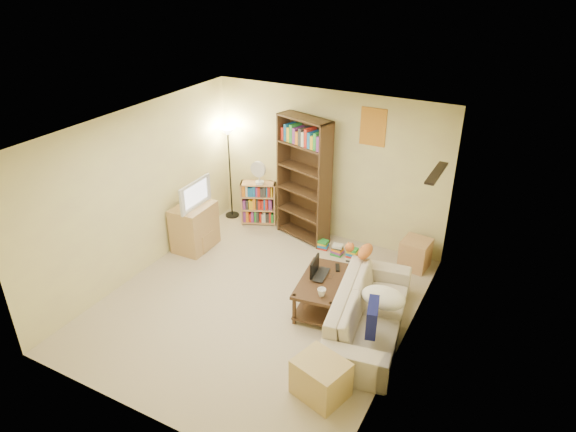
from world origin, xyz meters
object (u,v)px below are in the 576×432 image
at_px(sofa, 369,312).
at_px(coffee_table, 322,289).
at_px(laptop, 325,276).
at_px(desk_fan, 259,172).
at_px(tv_stand, 195,227).
at_px(television, 191,194).
at_px(floor_lamp, 229,147).
at_px(tabby_cat, 362,251).
at_px(short_bookshelf, 259,203).
at_px(side_table, 415,254).
at_px(mug, 322,292).
at_px(end_cabinet, 321,378).
at_px(tall_bookshelf, 304,177).

distance_m(sofa, coffee_table, 0.75).
height_order(laptop, desk_fan, desk_fan).
height_order(tv_stand, television, television).
xyz_separation_m(desk_fan, floor_lamp, (-0.62, 0.04, 0.33)).
distance_m(tv_stand, floor_lamp, 1.57).
bearing_deg(tabby_cat, floor_lamp, 158.52).
bearing_deg(coffee_table, tabby_cat, 52.56).
xyz_separation_m(tabby_cat, short_bookshelf, (-2.37, 1.16, -0.30)).
height_order(laptop, short_bookshelf, short_bookshelf).
relative_size(floor_lamp, side_table, 3.60).
relative_size(mug, tv_stand, 0.19).
height_order(mug, short_bookshelf, short_bookshelf).
bearing_deg(mug, desk_fan, 136.35).
height_order(floor_lamp, end_cabinet, floor_lamp).
bearing_deg(tv_stand, side_table, 16.77).
height_order(sofa, floor_lamp, floor_lamp).
distance_m(mug, floor_lamp, 3.55).
relative_size(mug, short_bookshelf, 0.18).
distance_m(short_bookshelf, floor_lamp, 1.11).
xyz_separation_m(tabby_cat, side_table, (0.51, 1.03, -0.46)).
relative_size(laptop, television, 0.52).
bearing_deg(mug, laptop, 108.78).
relative_size(tv_stand, short_bookshelf, 0.96).
distance_m(floor_lamp, side_table, 3.63).
bearing_deg(tv_stand, coffee_table, -12.84).
bearing_deg(tall_bookshelf, coffee_table, -39.27).
relative_size(coffee_table, side_table, 2.34).
bearing_deg(tabby_cat, mug, -101.97).
height_order(laptop, end_cabinet, laptop).
bearing_deg(side_table, sofa, -93.49).
xyz_separation_m(coffee_table, side_table, (0.84, 1.61, -0.07)).
bearing_deg(floor_lamp, tabby_cat, -21.48).
height_order(sofa, laptop, sofa).
relative_size(tv_stand, floor_lamp, 0.45).
bearing_deg(laptop, side_table, -35.58).
bearing_deg(side_table, coffee_table, -117.50).
relative_size(sofa, side_table, 4.71).
bearing_deg(side_table, short_bookshelf, 177.35).
xyz_separation_m(coffee_table, television, (-2.52, 0.51, 0.67)).
distance_m(coffee_table, end_cabinet, 1.56).
bearing_deg(desk_fan, tabby_cat, -25.69).
distance_m(desk_fan, end_cabinet, 4.16).
relative_size(sofa, end_cabinet, 4.04).
relative_size(tabby_cat, tv_stand, 0.65).
bearing_deg(television, tv_stand, -91.34).
height_order(sofa, tv_stand, tv_stand).
bearing_deg(laptop, tabby_cat, -40.51).
bearing_deg(floor_lamp, sofa, -29.72).
relative_size(tall_bookshelf, desk_fan, 5.01).
distance_m(laptop, short_bookshelf, 2.63).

